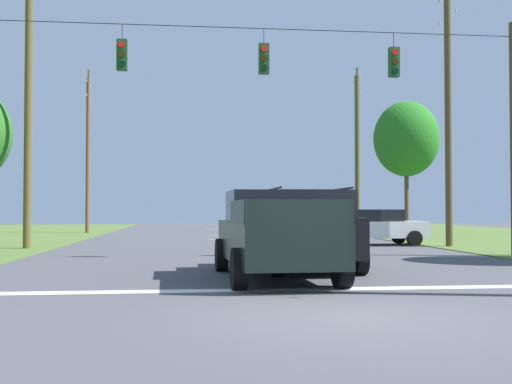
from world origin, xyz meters
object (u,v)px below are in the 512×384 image
at_px(distant_car_crossing_white, 374,227).
at_px(utility_pole_mid_right, 448,110).
at_px(utility_pole_far_right, 357,151).
at_px(pickup_truck, 274,234).
at_px(distant_car_oncoming, 292,224).
at_px(utility_pole_far_left, 88,151).
at_px(utility_pole_mid_left, 28,106).
at_px(tree_roadside_right, 406,139).
at_px(overhead_signal_span, 263,124).
at_px(suv_black, 305,227).

bearing_deg(distant_car_crossing_white, utility_pole_mid_right, -30.49).
bearing_deg(utility_pole_far_right, pickup_truck, -109.33).
height_order(distant_car_oncoming, utility_pole_far_left, utility_pole_far_left).
xyz_separation_m(utility_pole_far_right, utility_pole_far_left, (-17.45, 1.14, -0.08)).
height_order(distant_car_crossing_white, utility_pole_mid_left, utility_pole_mid_left).
distance_m(utility_pole_mid_right, tree_roadside_right, 10.71).
xyz_separation_m(distant_car_oncoming, utility_pole_mid_left, (-11.24, -5.40, 4.74)).
bearing_deg(overhead_signal_span, distant_car_oncoming, 75.79).
height_order(pickup_truck, distant_car_crossing_white, pickup_truck).
bearing_deg(overhead_signal_span, utility_pole_far_right, 66.99).
xyz_separation_m(distant_car_crossing_white, utility_pole_mid_left, (-14.08, -1.17, 4.74)).
bearing_deg(utility_pole_mid_left, utility_pole_far_left, 90.89).
xyz_separation_m(distant_car_crossing_white, distant_car_oncoming, (-2.84, 4.23, 0.00)).
xyz_separation_m(distant_car_oncoming, utility_pole_far_left, (-11.49, 10.77, 4.51)).
distance_m(utility_pole_far_right, tree_roadside_right, 5.15).
distance_m(utility_pole_far_left, tree_roadside_right, 19.94).
xyz_separation_m(suv_black, distant_car_oncoming, (2.14, 14.49, -0.27)).
bearing_deg(tree_roadside_right, distant_car_oncoming, -147.78).
distance_m(utility_pole_mid_right, utility_pole_mid_left, 16.74).
xyz_separation_m(utility_pole_far_left, tree_roadside_right, (19.01, -6.04, 0.31)).
xyz_separation_m(overhead_signal_span, pickup_truck, (-0.46, -5.62, -3.24)).
bearing_deg(utility_pole_far_left, distant_car_oncoming, -43.14).
relative_size(utility_pole_mid_right, utility_pole_far_right, 1.02).
bearing_deg(utility_pole_mid_right, utility_pole_mid_left, 178.67).
distance_m(overhead_signal_span, distant_car_oncoming, 11.74).
relative_size(utility_pole_far_right, utility_pole_mid_left, 0.96).
bearing_deg(suv_black, utility_pole_mid_left, 135.03).
height_order(utility_pole_mid_left, utility_pole_far_left, utility_pole_mid_left).
xyz_separation_m(utility_pole_mid_left, tree_roadside_right, (18.75, 10.13, 0.08)).
xyz_separation_m(utility_pole_mid_left, utility_pole_far_left, (-0.25, 16.17, -0.23)).
distance_m(distant_car_crossing_white, utility_pole_mid_left, 14.90).
height_order(overhead_signal_span, utility_pole_far_right, utility_pole_far_right).
xyz_separation_m(overhead_signal_span, suv_black, (0.62, -3.61, -3.14)).
height_order(utility_pole_mid_left, tree_roadside_right, utility_pole_mid_left).
bearing_deg(tree_roadside_right, pickup_truck, -116.79).
bearing_deg(pickup_truck, utility_pole_far_right, 70.67).
xyz_separation_m(utility_pole_mid_right, tree_roadside_right, (2.02, 10.52, 0.01)).
bearing_deg(utility_pole_mid_right, suv_black, -131.21).
relative_size(utility_pole_mid_left, utility_pole_far_left, 1.07).
bearing_deg(tree_roadside_right, utility_pole_far_right, 107.61).
bearing_deg(utility_pole_far_left, tree_roadside_right, -17.62).
relative_size(distant_car_crossing_white, utility_pole_mid_right, 0.39).
distance_m(distant_car_oncoming, utility_pole_far_right, 12.22).
bearing_deg(pickup_truck, utility_pole_far_left, 106.88).
height_order(utility_pole_far_right, utility_pole_mid_left, utility_pole_mid_left).
xyz_separation_m(utility_pole_mid_right, utility_pole_far_right, (0.47, 15.42, -0.23)).
bearing_deg(distant_car_oncoming, tree_roadside_right, 32.22).
bearing_deg(pickup_truck, overhead_signal_span, 85.34).
xyz_separation_m(pickup_truck, distant_car_oncoming, (3.22, 16.51, -0.18)).
xyz_separation_m(overhead_signal_span, distant_car_crossing_white, (5.59, 6.66, -3.41)).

